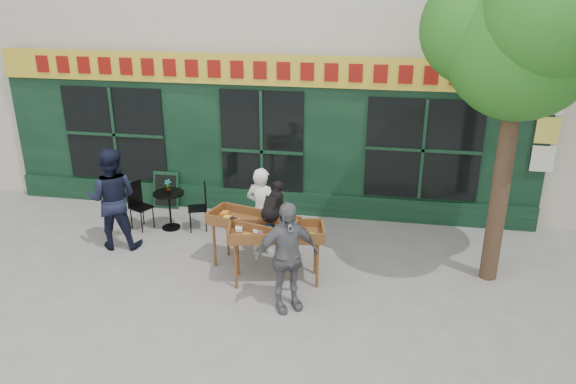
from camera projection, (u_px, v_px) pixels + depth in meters
name	position (u px, v px, depth m)	size (l,w,h in m)	color
ground	(235.00, 263.00, 9.84)	(80.00, 80.00, 0.00)	slate
street_tree	(527.00, 22.00, 7.95)	(3.05, 2.90, 5.60)	#382619
book_cart_center	(253.00, 225.00, 9.39)	(1.61, 1.00, 0.99)	brown
dog	(273.00, 201.00, 9.12)	(0.34, 0.60, 0.60)	black
woman	(262.00, 211.00, 10.00)	(0.59, 0.38, 1.61)	silver
book_cart_right	(276.00, 236.00, 9.00)	(1.59, 0.91, 0.99)	brown
man_right	(286.00, 257.00, 8.24)	(1.01, 0.42, 1.73)	#58585D
bistro_table	(169.00, 203.00, 10.99)	(0.60, 0.60, 0.76)	black
bistro_chair_left	(138.00, 201.00, 11.03)	(0.48, 0.48, 0.95)	black
bistro_chair_right	(202.00, 203.00, 10.96)	(0.47, 0.46, 0.95)	black
potted_plant	(168.00, 186.00, 10.86)	(0.14, 0.10, 0.27)	gray
man_left	(113.00, 199.00, 10.14)	(0.92, 0.72, 1.90)	black
chalkboard	(166.00, 190.00, 12.04)	(0.56, 0.20, 0.79)	black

